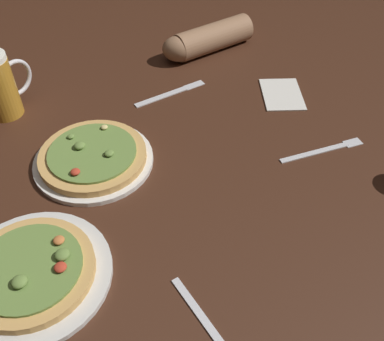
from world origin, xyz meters
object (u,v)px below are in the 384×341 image
at_px(napkin_folded, 282,94).
at_px(fork_left, 324,150).
at_px(pizza_plate_far, 93,157).
at_px(fork_spare, 208,325).
at_px(diner_arm, 205,40).
at_px(knife_spare, 171,93).
at_px(pizza_plate_near, 31,272).

bearing_deg(napkin_folded, fork_left, -77.64).
xyz_separation_m(pizza_plate_far, fork_spare, (0.23, -0.42, -0.01)).
bearing_deg(diner_arm, knife_spare, -117.18).
relative_size(fork_left, knife_spare, 1.08).
distance_m(pizza_plate_near, fork_spare, 0.34).
height_order(pizza_plate_near, pizza_plate_far, pizza_plate_near).
xyz_separation_m(pizza_plate_near, knife_spare, (0.27, 0.57, -0.01)).
xyz_separation_m(napkin_folded, diner_arm, (-0.20, 0.25, 0.04)).
xyz_separation_m(pizza_plate_near, pizza_plate_far, (0.08, 0.31, 0.00)).
xyz_separation_m(pizza_plate_far, diner_arm, (0.30, 0.49, 0.03)).
distance_m(pizza_plate_far, fork_left, 0.55).
relative_size(pizza_plate_near, diner_arm, 1.01).
bearing_deg(pizza_plate_far, knife_spare, 54.90).
height_order(fork_left, fork_spare, same).
bearing_deg(pizza_plate_near, pizza_plate_far, 74.51).
distance_m(fork_spare, diner_arm, 0.92).
bearing_deg(fork_spare, fork_left, 53.03).
xyz_separation_m(fork_spare, diner_arm, (0.07, 0.91, 0.04)).
bearing_deg(napkin_folded, knife_spare, 175.35).
distance_m(pizza_plate_near, knife_spare, 0.64).
relative_size(pizza_plate_far, fork_spare, 1.51).
bearing_deg(diner_arm, fork_spare, -94.54).
height_order(fork_left, diner_arm, diner_arm).
bearing_deg(pizza_plate_near, fork_spare, -20.09).
bearing_deg(fork_spare, pizza_plate_far, 118.76).
height_order(knife_spare, diner_arm, diner_arm).
distance_m(pizza_plate_near, diner_arm, 0.89).
bearing_deg(napkin_folded, pizza_plate_far, -154.01).
relative_size(pizza_plate_near, napkin_folded, 1.95).
bearing_deg(fork_spare, pizza_plate_near, 159.91).
height_order(napkin_folded, fork_spare, napkin_folded).
height_order(pizza_plate_far, diner_arm, diner_arm).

